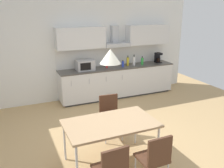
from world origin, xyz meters
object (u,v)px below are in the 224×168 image
at_px(bottle_red, 107,65).
at_px(pendant_lamp, 110,56).
at_px(dining_table, 110,125).
at_px(chair_near_right, 155,156).
at_px(bottle_white, 134,61).
at_px(chair_near_left, 112,168).
at_px(microwave, 85,65).
at_px(bottle_yellow, 128,61).
at_px(bottle_blue, 123,64).
at_px(bottle_green, 142,61).
at_px(chair_far_right, 110,112).
at_px(coffee_maker, 158,58).

height_order(bottle_red, pendant_lamp, pendant_lamp).
bearing_deg(dining_table, pendant_lamp, 180.00).
bearing_deg(pendant_lamp, chair_near_right, -67.70).
distance_m(bottle_white, chair_near_left, 4.40).
height_order(microwave, pendant_lamp, pendant_lamp).
xyz_separation_m(bottle_white, chair_near_right, (-1.65, -3.71, -0.49)).
bearing_deg(dining_table, bottle_yellow, 58.40).
relative_size(bottle_blue, pendant_lamp, 0.60).
bearing_deg(chair_near_right, microwave, 87.30).
distance_m(bottle_yellow, bottle_blue, 0.21).
distance_m(bottle_green, bottle_blue, 0.64).
bearing_deg(bottle_green, microwave, 178.45).
relative_size(microwave, bottle_red, 2.33).
bearing_deg(bottle_yellow, bottle_blue, -159.71).
bearing_deg(chair_far_right, coffee_maker, 40.43).
bearing_deg(chair_near_right, bottle_green, 62.58).
relative_size(bottle_green, chair_far_right, 0.28).
height_order(coffee_maker, chair_far_right, coffee_maker).
distance_m(bottle_yellow, pendant_lamp, 3.56).
bearing_deg(chair_near_left, coffee_maker, 49.91).
height_order(bottle_red, chair_near_left, bottle_red).
bearing_deg(bottle_yellow, microwave, -179.17).
bearing_deg(bottle_green, chair_far_right, -132.92).
bearing_deg(bottle_white, pendant_lamp, -124.48).
bearing_deg(chair_near_right, pendant_lamp, 112.30).
xyz_separation_m(dining_table, chair_far_right, (0.34, 0.82, -0.17)).
xyz_separation_m(coffee_maker, bottle_blue, (-1.23, -0.08, -0.07)).
distance_m(microwave, coffee_maker, 2.33).
bearing_deg(chair_far_right, bottle_red, 69.20).
relative_size(bottle_white, bottle_green, 1.27).
distance_m(chair_near_right, pendant_lamp, 1.58).
bearing_deg(bottle_red, bottle_green, -3.24).
bearing_deg(chair_far_right, chair_near_right, -90.18).
distance_m(bottle_blue, chair_far_right, 2.46).
height_order(coffee_maker, bottle_green, coffee_maker).
height_order(coffee_maker, pendant_lamp, pendant_lamp).
bearing_deg(pendant_lamp, bottle_green, 51.92).
distance_m(bottle_white, bottle_blue, 0.37).
height_order(dining_table, chair_near_left, chair_near_left).
height_order(bottle_white, bottle_green, bottle_white).
height_order(microwave, coffee_maker, coffee_maker).
bearing_deg(bottle_red, coffee_maker, 0.37).
relative_size(coffee_maker, chair_far_right, 0.34).
relative_size(microwave, chair_near_right, 0.55).
relative_size(bottle_blue, chair_near_right, 0.22).
bearing_deg(bottle_red, chair_near_left, -111.46).
relative_size(bottle_green, pendant_lamp, 0.77).
distance_m(coffee_maker, chair_near_left, 4.96).
height_order(bottle_red, dining_table, bottle_red).
relative_size(dining_table, chair_near_right, 1.71).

